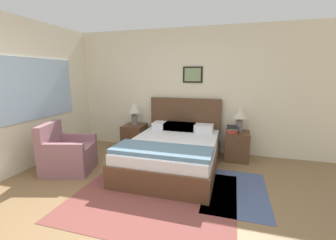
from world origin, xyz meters
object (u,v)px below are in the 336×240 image
Objects in this scene: nightstand_by_door at (237,146)px; table_lamp_by_door at (240,114)px; nightstand_near_window at (135,137)px; armchair at (67,155)px; table_lamp_near_window at (134,109)px; bed at (173,151)px.

nightstand_by_door is 1.09× the size of table_lamp_by_door.
table_lamp_by_door is at bearing 0.71° from nightstand_near_window.
table_lamp_near_window is (0.62, 1.43, 0.61)m from armchair.
bed is at bearing -33.75° from nightstand_near_window.
table_lamp_by_door is at bearing 34.21° from bed.
bed reaches higher than nightstand_near_window.
nightstand_by_door is (2.19, 0.00, 0.00)m from nightstand_near_window.
table_lamp_near_window is 2.21m from table_lamp_by_door.
table_lamp_by_door is (1.12, 0.76, 0.60)m from bed.
bed is 3.71× the size of nightstand_near_window.
table_lamp_near_window is at bearing 140.80° from armchair.
bed is 4.04× the size of table_lamp_near_window.
nightstand_by_door is 0.63m from table_lamp_by_door.
nightstand_near_window is at bearing -179.29° from table_lamp_by_door.
bed is at bearing -34.70° from table_lamp_near_window.
table_lamp_by_door is at bearing 55.78° from nightstand_by_door.
table_lamp_near_window is at bearing 180.00° from table_lamp_by_door.
table_lamp_by_door reaches higher than nightstand_by_door.
bed is 1.32m from nightstand_near_window.
table_lamp_near_window is at bearing 145.30° from bed.
nightstand_near_window is at bearing -87.53° from table_lamp_near_window.
armchair is (-1.72, -0.68, -0.01)m from bed.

